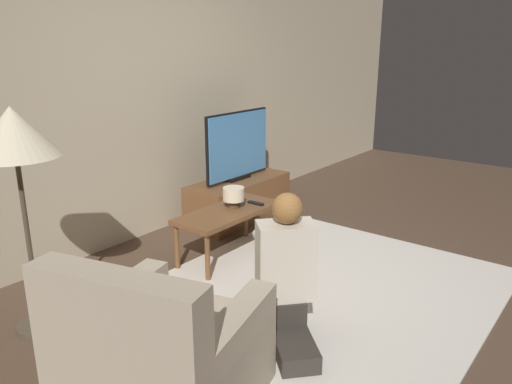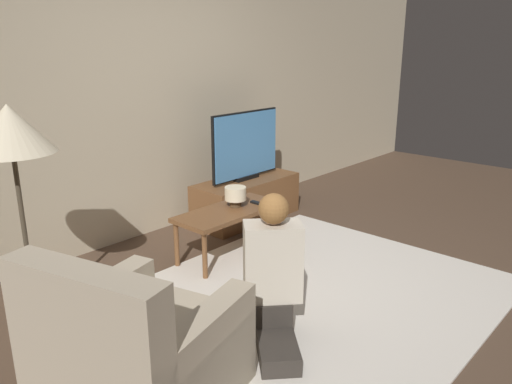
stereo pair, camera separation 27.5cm
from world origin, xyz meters
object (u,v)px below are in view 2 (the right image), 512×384
(table_lamp, at_px, (235,195))
(floor_lamp, at_px, (11,136))
(coffee_table, at_px, (229,215))
(person_kneeling, at_px, (273,272))
(armchair, at_px, (139,358))
(tv, at_px, (246,146))

(table_lamp, bearing_deg, floor_lamp, 172.32)
(coffee_table, bearing_deg, floor_lamp, 171.27)
(person_kneeling, bearing_deg, armchair, 37.11)
(floor_lamp, height_order, table_lamp, floor_lamp)
(floor_lamp, bearing_deg, coffee_table, -8.73)
(tv, height_order, floor_lamp, floor_lamp)
(coffee_table, relative_size, person_kneeling, 1.04)
(tv, height_order, person_kneeling, tv)
(tv, bearing_deg, floor_lamp, -172.58)
(coffee_table, height_order, person_kneeling, person_kneeling)
(tv, bearing_deg, table_lamp, -142.64)
(floor_lamp, bearing_deg, tv, 7.42)
(coffee_table, xyz_separation_m, armchair, (-1.59, -0.97, -0.08))
(armchair, height_order, person_kneeling, person_kneeling)
(coffee_table, relative_size, armchair, 0.94)
(person_kneeling, height_order, table_lamp, person_kneeling)
(armchair, xyz_separation_m, table_lamp, (1.68, 0.98, 0.24))
(tv, relative_size, armchair, 0.88)
(tv, xyz_separation_m, coffee_table, (-0.78, -0.54, -0.39))
(armchair, distance_m, person_kneeling, 0.92)
(coffee_table, distance_m, floor_lamp, 1.79)
(armchair, bearing_deg, floor_lamp, -15.94)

